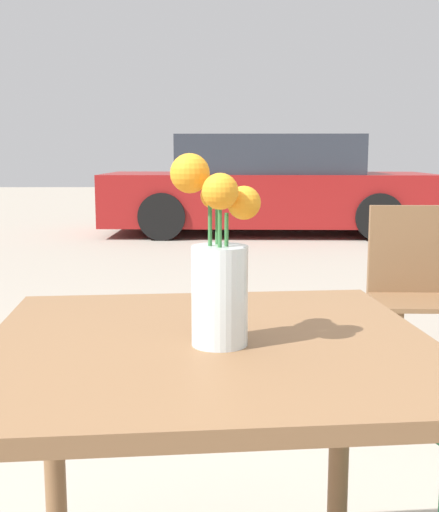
% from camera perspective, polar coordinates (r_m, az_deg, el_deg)
% --- Properties ---
extents(table_front, '(0.87, 0.84, 0.75)m').
position_cam_1_polar(table_front, '(1.21, -0.82, -12.73)').
color(table_front, brown).
rests_on(table_front, ground_plane).
extents(flower_vase, '(0.15, 0.15, 0.33)m').
position_cam_1_polar(flower_vase, '(1.11, -0.14, -1.56)').
color(flower_vase, silver).
rests_on(flower_vase, table_front).
extents(parked_car, '(4.45, 1.88, 1.33)m').
position_cam_1_polar(parked_car, '(8.84, 4.26, 6.13)').
color(parked_car, maroon).
rests_on(parked_car, ground_plane).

